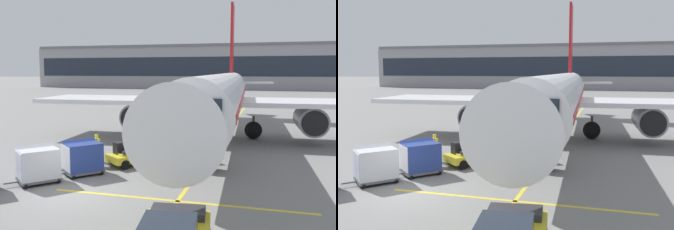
{
  "view_description": "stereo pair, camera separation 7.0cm",
  "coord_description": "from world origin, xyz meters",
  "views": [
    {
      "loc": [
        8.82,
        -15.05,
        5.75
      ],
      "look_at": [
        2.76,
        6.99,
        3.02
      ],
      "focal_mm": 39.75,
      "sensor_mm": 36.0,
      "label": 1
    },
    {
      "loc": [
        8.89,
        -15.03,
        5.75
      ],
      "look_at": [
        2.76,
        6.99,
        3.02
      ],
      "focal_mm": 39.75,
      "sensor_mm": 36.0,
      "label": 2
    }
  ],
  "objects": [
    {
      "name": "ground_plane",
      "position": [
        0.0,
        0.0,
        0.0
      ],
      "size": [
        600.0,
        600.0,
        0.0
      ],
      "primitive_type": "plane",
      "color": "slate"
    },
    {
      "name": "parked_airplane",
      "position": [
        4.93,
        15.94,
        3.63
      ],
      "size": [
        31.51,
        40.72,
        13.85
      ],
      "color": "white",
      "rests_on": "ground"
    },
    {
      "name": "belt_loader",
      "position": [
        1.04,
        6.36,
        0.87
      ],
      "size": [
        4.21,
        4.95,
        3.08
      ],
      "color": "gold",
      "rests_on": "ground"
    },
    {
      "name": "baggage_cart_lead",
      "position": [
        -1.16,
        3.21,
        1.0
      ],
      "size": [
        2.53,
        2.57,
        1.91
      ],
      "color": "#515156",
      "rests_on": "ground"
    },
    {
      "name": "baggage_cart_second",
      "position": [
        -2.6,
        1.2,
        1.0
      ],
      "size": [
        2.53,
        2.57,
        1.91
      ],
      "color": "#515156",
      "rests_on": "ground"
    },
    {
      "name": "ground_crew_by_loader",
      "position": [
        -1.75,
        6.2,
        1.0
      ],
      "size": [
        0.37,
        0.54,
        1.74
      ],
      "color": "#514C42",
      "rests_on": "ground"
    },
    {
      "name": "ground_crew_by_carts",
      "position": [
        1.57,
        6.33,
        1.0
      ],
      "size": [
        0.27,
        0.57,
        1.74
      ],
      "color": "black",
      "rests_on": "ground"
    },
    {
      "name": "ground_crew_marshaller",
      "position": [
        -1.26,
        5.07,
        1.0
      ],
      "size": [
        0.31,
        0.56,
        1.74
      ],
      "color": "black",
      "rests_on": "ground"
    },
    {
      "name": "safety_cone_engine_keepout",
      "position": [
        0.62,
        11.93,
        0.38
      ],
      "size": [
        0.69,
        0.69,
        0.77
      ],
      "color": "black",
      "rests_on": "ground"
    },
    {
      "name": "safety_cone_wingtip",
      "position": [
        -1.71,
        11.85,
        0.38
      ],
      "size": [
        0.7,
        0.7,
        0.79
      ],
      "color": "black",
      "rests_on": "ground"
    },
    {
      "name": "apron_guidance_line_lead_in",
      "position": [
        5.02,
        15.2,
        0.0
      ],
      "size": [
        0.2,
        110.0,
        0.01
      ],
      "color": "yellow",
      "rests_on": "ground"
    },
    {
      "name": "apron_guidance_line_stop_bar",
      "position": [
        4.96,
        0.38,
        0.0
      ],
      "size": [
        12.0,
        0.2,
        0.01
      ],
      "color": "yellow",
      "rests_on": "ground"
    },
    {
      "name": "terminal_building",
      "position": [
        -9.03,
        109.64,
        7.02
      ],
      "size": [
        122.47,
        18.29,
        14.14
      ],
      "color": "#939399",
      "rests_on": "ground"
    }
  ]
}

